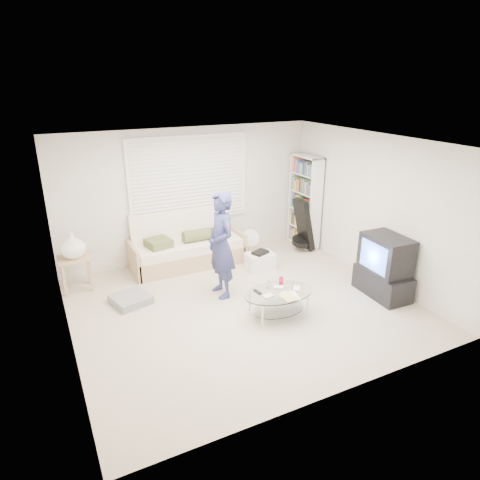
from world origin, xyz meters
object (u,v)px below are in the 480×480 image
tv_unit (384,267)px  coffee_table (279,297)px  bookshelf (305,201)px  futon_sofa (187,248)px

tv_unit → coffee_table: (-1.86, 0.18, -0.17)m
bookshelf → tv_unit: bookshelf is taller
bookshelf → futon_sofa: bearing=177.4°
coffee_table → futon_sofa: bearing=103.3°
bookshelf → tv_unit: 2.50m
tv_unit → coffee_table: 1.88m
futon_sofa → tv_unit: futon_sofa is taller
bookshelf → tv_unit: (-0.13, -2.45, -0.45)m
futon_sofa → bookshelf: size_ratio=1.11×
bookshelf → coffee_table: (-1.99, -2.28, -0.62)m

